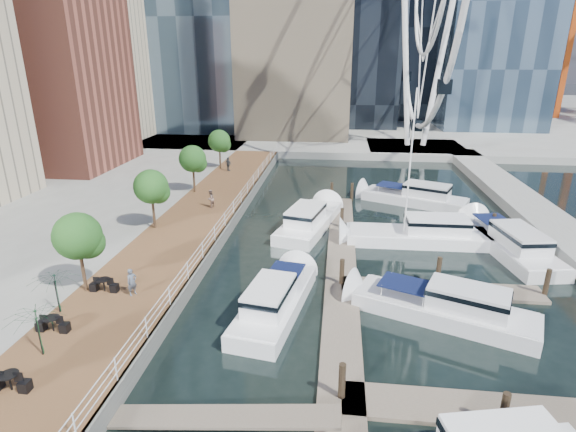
# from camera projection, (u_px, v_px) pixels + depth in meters

# --- Properties ---
(ground) EXTENTS (520.00, 520.00, 0.00)m
(ground) POSITION_uv_depth(u_px,v_px,m) (276.00, 364.00, 20.79)
(ground) COLOR black
(ground) RESTS_ON ground
(boardwalk) EXTENTS (6.00, 60.00, 1.00)m
(boardwalk) POSITION_uv_depth(u_px,v_px,m) (190.00, 230.00, 35.64)
(boardwalk) COLOR brown
(boardwalk) RESTS_ON ground
(seawall) EXTENTS (0.25, 60.00, 1.00)m
(seawall) POSITION_uv_depth(u_px,v_px,m) (227.00, 232.00, 35.32)
(seawall) COLOR #595954
(seawall) RESTS_ON ground
(land_far) EXTENTS (200.00, 114.00, 1.00)m
(land_far) POSITION_uv_depth(u_px,v_px,m) (330.00, 111.00, 116.24)
(land_far) COLOR gray
(land_far) RESTS_ON ground
(breakwater) EXTENTS (4.00, 60.00, 1.00)m
(breakwater) POSITION_uv_depth(u_px,v_px,m) (547.00, 223.00, 37.25)
(breakwater) COLOR gray
(breakwater) RESTS_ON ground
(pier) EXTENTS (14.00, 12.00, 1.00)m
(pier) POSITION_uv_depth(u_px,v_px,m) (415.00, 149.00, 67.88)
(pier) COLOR gray
(pier) RESTS_ON ground
(railing) EXTENTS (0.10, 60.00, 1.05)m
(railing) POSITION_uv_depth(u_px,v_px,m) (225.00, 220.00, 34.99)
(railing) COLOR white
(railing) RESTS_ON boardwalk
(floating_docks) EXTENTS (16.00, 34.00, 2.60)m
(floating_docks) POSITION_uv_depth(u_px,v_px,m) (418.00, 269.00, 29.14)
(floating_docks) COLOR #6D6051
(floating_docks) RESTS_ON ground
(street_trees) EXTENTS (2.60, 42.60, 4.60)m
(street_trees) POSITION_uv_depth(u_px,v_px,m) (151.00, 187.00, 33.70)
(street_trees) COLOR #3F2B1C
(street_trees) RESTS_ON ground
(cafe_tables) EXTENTS (2.50, 13.70, 0.74)m
(cafe_tables) POSITION_uv_depth(u_px,v_px,m) (33.00, 350.00, 19.56)
(cafe_tables) COLOR black
(cafe_tables) RESTS_ON ground
(yacht_foreground) EXTENTS (10.72, 6.58, 2.15)m
(yacht_foreground) POSITION_uv_depth(u_px,v_px,m) (442.00, 318.00, 24.48)
(yacht_foreground) COLOR silver
(yacht_foreground) RESTS_ON ground
(pedestrian_near) EXTENTS (0.63, 0.68, 1.56)m
(pedestrian_near) POSITION_uv_depth(u_px,v_px,m) (132.00, 282.00, 24.66)
(pedestrian_near) COLOR #4C5666
(pedestrian_near) RESTS_ON boardwalk
(pedestrian_mid) EXTENTS (0.84, 0.94, 1.59)m
(pedestrian_mid) POSITION_uv_depth(u_px,v_px,m) (210.00, 199.00, 39.30)
(pedestrian_mid) COLOR gray
(pedestrian_mid) RESTS_ON boardwalk
(pedestrian_far) EXTENTS (1.01, 0.84, 1.61)m
(pedestrian_far) POSITION_uv_depth(u_px,v_px,m) (228.00, 164.00, 52.13)
(pedestrian_far) COLOR #353B43
(pedestrian_far) RESTS_ON boardwalk
(moored_yachts) EXTENTS (20.44, 37.35, 11.50)m
(moored_yachts) POSITION_uv_depth(u_px,v_px,m) (408.00, 249.00, 33.30)
(moored_yachts) COLOR white
(moored_yachts) RESTS_ON ground
(cafe_seating) EXTENTS (4.96, 13.58, 2.31)m
(cafe_seating) POSITION_uv_depth(u_px,v_px,m) (16.00, 349.00, 18.39)
(cafe_seating) COLOR #0F3920
(cafe_seating) RESTS_ON ground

